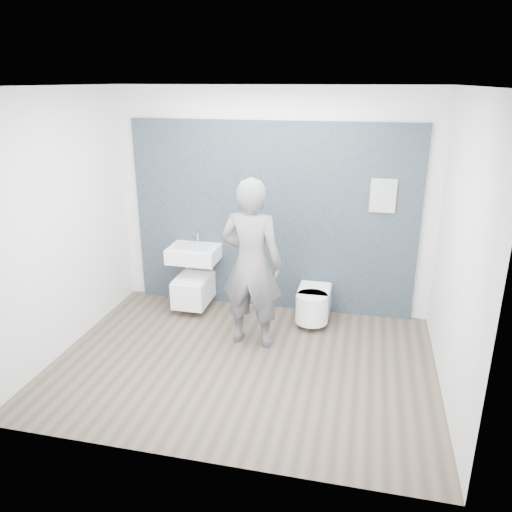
% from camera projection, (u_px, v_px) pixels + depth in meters
% --- Properties ---
extents(ground, '(4.00, 4.00, 0.00)m').
position_uv_depth(ground, '(243.00, 362.00, 5.33)').
color(ground, brown).
rests_on(ground, ground).
extents(room_shell, '(4.00, 4.00, 4.00)m').
position_uv_depth(room_shell, '(242.00, 203.00, 4.75)').
color(room_shell, silver).
rests_on(room_shell, ground).
extents(tile_wall, '(3.60, 0.06, 2.40)m').
position_uv_depth(tile_wall, '(270.00, 305.00, 6.68)').
color(tile_wall, black).
rests_on(tile_wall, ground).
extents(washbasin, '(0.63, 0.47, 0.47)m').
position_uv_depth(washbasin, '(194.00, 253.00, 6.39)').
color(washbasin, white).
rests_on(washbasin, ground).
extents(toilet_square, '(0.41, 0.60, 0.72)m').
position_uv_depth(toilet_square, '(194.00, 288.00, 6.48)').
color(toilet_square, white).
rests_on(toilet_square, ground).
extents(toilet_rounded, '(0.40, 0.67, 0.36)m').
position_uv_depth(toilet_rounded, '(313.00, 304.00, 6.13)').
color(toilet_rounded, white).
rests_on(toilet_rounded, ground).
extents(info_placard, '(0.30, 0.03, 0.40)m').
position_uv_depth(info_placard, '(373.00, 317.00, 6.36)').
color(info_placard, white).
rests_on(info_placard, ground).
extents(visitor, '(0.73, 0.51, 1.91)m').
position_uv_depth(visitor, '(251.00, 264.00, 5.43)').
color(visitor, slate).
rests_on(visitor, ground).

